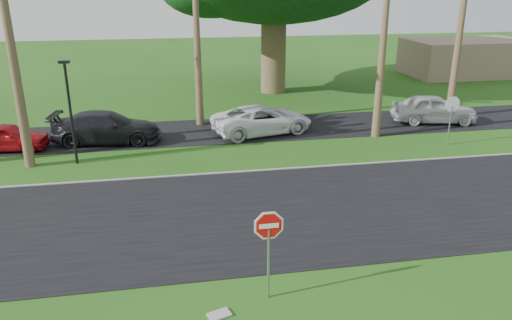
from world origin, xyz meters
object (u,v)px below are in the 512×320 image
Objects in this scene: car_red at (7,137)px; car_pickup at (434,109)px; stop_sign_far at (452,111)px; stop_sign_near at (269,237)px; car_minivan at (262,120)px; car_dark at (107,128)px.

car_pickup is at bearing -82.14° from car_red.
stop_sign_near is at bearing 43.73° from stop_sign_far.
stop_sign_far is 0.67× the size of car_red.
stop_sign_far is 4.31m from car_pickup.
car_red is 0.82× the size of car_pickup.
stop_sign_near reaches higher than car_minivan.
stop_sign_far is 21.81m from car_red.
car_red is 12.77m from car_minivan.
stop_sign_far reaches higher than car_minivan.
car_minivan is at bearing -81.79° from car_red.
car_minivan reaches higher than car_red.
car_pickup is at bearing 49.31° from stop_sign_near.
car_minivan is at bearing -82.28° from car_dark.
stop_sign_far is at bearing 173.19° from car_pickup.
stop_sign_near is 0.48× the size of car_minivan.
stop_sign_near is 0.67× the size of car_red.
stop_sign_near and stop_sign_far have the same top height.
car_dark is at bearing 110.53° from stop_sign_near.
stop_sign_near reaches higher than car_red.
stop_sign_far is at bearing -126.38° from car_minivan.
stop_sign_far is 0.55× the size of car_pickup.
car_red is at bearing 78.70° from car_minivan.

